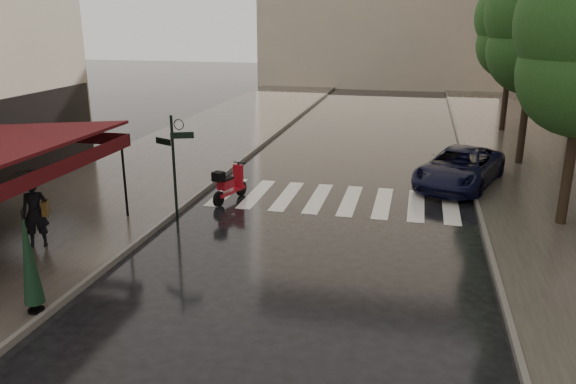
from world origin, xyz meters
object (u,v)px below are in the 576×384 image
at_px(parked_car, 460,168).
at_px(scooter, 229,185).
at_px(pedestrian_with_umbrella, 31,183).
at_px(parasol_back, 29,259).

bearing_deg(parked_car, scooter, -135.17).
bearing_deg(scooter, parked_car, 41.48).
xyz_separation_m(pedestrian_with_umbrella, scooter, (3.44, 4.85, -1.24)).
height_order(pedestrian_with_umbrella, parked_car, pedestrian_with_umbrella).
distance_m(scooter, parasol_back, 7.96).
relative_size(pedestrian_with_umbrella, parked_car, 0.52).
xyz_separation_m(scooter, parked_car, (7.29, 3.49, 0.13)).
distance_m(parked_car, parasol_back, 14.24).
bearing_deg(scooter, pedestrian_with_umbrella, -109.38).
distance_m(pedestrian_with_umbrella, scooter, 6.07).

